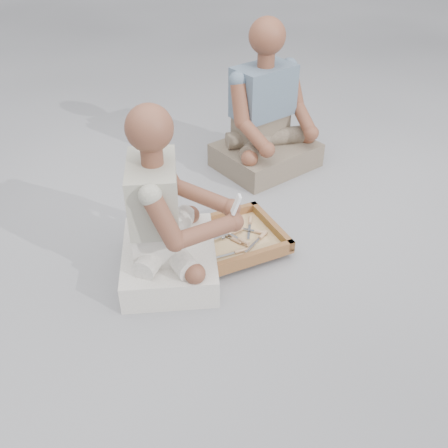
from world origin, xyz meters
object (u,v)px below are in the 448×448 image
companion (266,121)px  tool_tray (230,240)px  carved_panel (185,241)px  craftsman (166,222)px

companion → tool_tray: bearing=37.5°
carved_panel → companion: size_ratio=0.54×
carved_panel → craftsman: 0.39m
carved_panel → companion: (0.88, 0.59, 0.32)m
tool_tray → companion: 1.05m
craftsman → tool_tray: bearing=115.0°
companion → craftsman: bearing=25.9°
craftsman → companion: (1.05, 0.77, 0.02)m
tool_tray → craftsman: bearing=-176.9°
tool_tray → craftsman: size_ratio=0.62×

